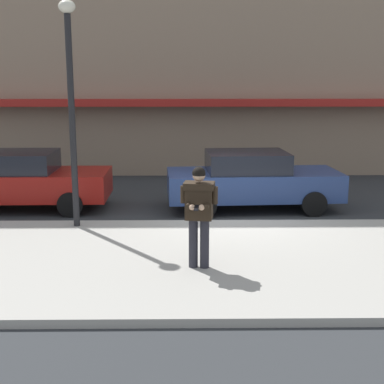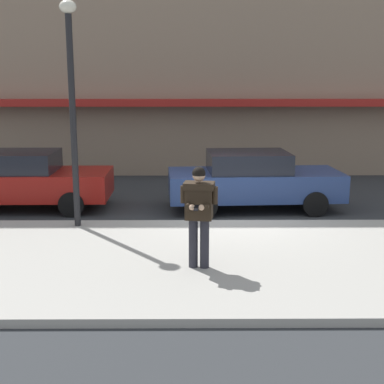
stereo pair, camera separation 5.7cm
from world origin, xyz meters
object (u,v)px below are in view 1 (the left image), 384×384
(parked_sedan_near, at_px, (21,180))
(man_texting_on_phone, at_px, (199,206))
(parked_sedan_mid, at_px, (252,180))
(street_lamp_post, at_px, (71,91))

(parked_sedan_near, xyz_separation_m, man_texting_on_phone, (4.56, -4.94, 0.46))
(parked_sedan_mid, relative_size, street_lamp_post, 0.94)
(man_texting_on_phone, bearing_deg, street_lamp_post, 134.22)
(street_lamp_post, bearing_deg, parked_sedan_mid, 26.42)
(parked_sedan_mid, bearing_deg, man_texting_on_phone, -107.35)
(man_texting_on_phone, xyz_separation_m, street_lamp_post, (-2.70, 2.77, 1.89))
(parked_sedan_mid, relative_size, man_texting_on_phone, 2.55)
(parked_sedan_near, distance_m, parked_sedan_mid, 6.09)
(parked_sedan_mid, xyz_separation_m, man_texting_on_phone, (-1.52, -4.87, 0.46))
(parked_sedan_near, bearing_deg, man_texting_on_phone, -47.26)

